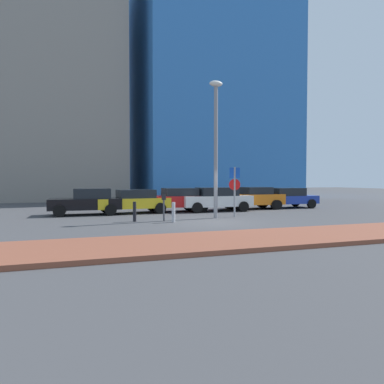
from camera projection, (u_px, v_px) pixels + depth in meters
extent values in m
plane|color=#424244|center=(213.00, 222.00, 16.29)|extent=(120.00, 120.00, 0.00)
cube|color=brown|center=(272.00, 238.00, 11.39)|extent=(40.00, 3.22, 0.14)
cube|color=black|center=(85.00, 204.00, 19.59)|extent=(3.94, 1.87, 0.61)
cube|color=black|center=(92.00, 193.00, 19.68)|extent=(2.02, 1.68, 0.56)
cylinder|color=black|center=(59.00, 211.00, 18.36)|extent=(0.65, 0.24, 0.64)
cylinder|color=black|center=(61.00, 209.00, 20.06)|extent=(0.65, 0.24, 0.64)
cylinder|color=black|center=(111.00, 210.00, 19.15)|extent=(0.65, 0.24, 0.64)
cylinder|color=black|center=(109.00, 207.00, 20.84)|extent=(0.65, 0.24, 0.64)
cube|color=gold|center=(133.00, 203.00, 20.51)|extent=(4.32, 2.06, 0.59)
cube|color=black|center=(136.00, 194.00, 20.57)|extent=(2.19, 1.77, 0.49)
cylinder|color=black|center=(111.00, 210.00, 19.16)|extent=(0.65, 0.26, 0.64)
cylinder|color=black|center=(106.00, 208.00, 20.80)|extent=(0.65, 0.26, 0.64)
cylinder|color=black|center=(160.00, 208.00, 20.25)|extent=(0.65, 0.26, 0.64)
cylinder|color=black|center=(152.00, 206.00, 21.89)|extent=(0.65, 0.26, 0.64)
cube|color=red|center=(177.00, 201.00, 21.58)|extent=(3.98, 1.86, 0.67)
cube|color=black|center=(180.00, 192.00, 21.61)|extent=(2.04, 1.68, 0.47)
cylinder|color=black|center=(159.00, 208.00, 20.32)|extent=(0.64, 0.23, 0.64)
cylinder|color=black|center=(153.00, 206.00, 22.03)|extent=(0.64, 0.23, 0.64)
cylinder|color=black|center=(203.00, 207.00, 21.14)|extent=(0.64, 0.23, 0.64)
cylinder|color=black|center=(193.00, 205.00, 22.85)|extent=(0.64, 0.23, 0.64)
cube|color=white|center=(215.00, 201.00, 21.92)|extent=(4.47, 1.90, 0.66)
cube|color=black|center=(217.00, 192.00, 21.92)|extent=(2.40, 1.71, 0.51)
cylinder|color=black|center=(197.00, 208.00, 20.62)|extent=(0.64, 0.23, 0.64)
cylinder|color=black|center=(188.00, 206.00, 22.34)|extent=(0.64, 0.23, 0.64)
cylinder|color=black|center=(243.00, 207.00, 21.52)|extent=(0.64, 0.23, 0.64)
cylinder|color=black|center=(232.00, 205.00, 23.24)|extent=(0.64, 0.23, 0.64)
cube|color=orange|center=(252.00, 199.00, 23.56)|extent=(4.13, 1.99, 0.69)
cube|color=black|center=(256.00, 191.00, 23.62)|extent=(1.82, 1.76, 0.47)
cylinder|color=black|center=(239.00, 206.00, 22.30)|extent=(0.65, 0.24, 0.64)
cylinder|color=black|center=(228.00, 204.00, 24.07)|extent=(0.65, 0.24, 0.64)
cylinder|color=black|center=(277.00, 205.00, 23.08)|extent=(0.65, 0.24, 0.64)
cylinder|color=black|center=(264.00, 203.00, 24.85)|extent=(0.65, 0.24, 0.64)
cube|color=#1E389E|center=(286.00, 199.00, 24.41)|extent=(4.25, 1.86, 0.55)
cube|color=black|center=(286.00, 192.00, 24.40)|extent=(2.18, 1.69, 0.53)
cylinder|color=black|center=(275.00, 205.00, 23.09)|extent=(0.64, 0.23, 0.64)
cylinder|color=black|center=(261.00, 203.00, 24.81)|extent=(0.64, 0.23, 0.64)
cylinder|color=black|center=(311.00, 204.00, 24.03)|extent=(0.64, 0.23, 0.64)
cylinder|color=black|center=(295.00, 202.00, 25.75)|extent=(0.64, 0.23, 0.64)
cylinder|color=gray|center=(235.00, 192.00, 18.46)|extent=(0.10, 0.10, 2.65)
cube|color=#1447B7|center=(235.00, 173.00, 18.42)|extent=(0.54, 0.18, 0.55)
cylinder|color=red|center=(235.00, 185.00, 18.44)|extent=(0.59, 0.18, 0.60)
cylinder|color=#4C4C51|center=(164.00, 211.00, 16.61)|extent=(0.08, 0.08, 1.01)
cube|color=black|center=(164.00, 197.00, 16.59)|extent=(0.18, 0.14, 0.28)
cylinder|color=gray|center=(216.00, 153.00, 17.86)|extent=(0.20, 0.20, 6.72)
ellipsoid|color=silver|center=(216.00, 84.00, 17.74)|extent=(0.70, 0.36, 0.30)
cylinder|color=#B7B7BC|center=(173.00, 212.00, 16.16)|extent=(0.16, 0.16, 0.93)
cylinder|color=black|center=(135.00, 212.00, 16.41)|extent=(0.16, 0.16, 0.94)
cube|color=#3372BF|center=(205.00, 86.00, 42.19)|extent=(16.59, 17.15, 26.74)
cube|color=gray|center=(52.00, 75.00, 36.46)|extent=(14.02, 13.72, 25.97)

